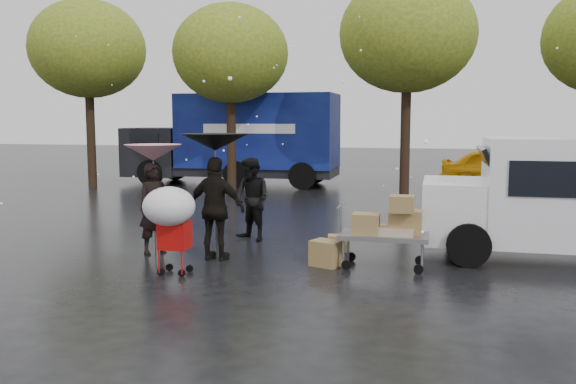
% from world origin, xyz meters
% --- Properties ---
extents(ground, '(90.00, 90.00, 0.00)m').
position_xyz_m(ground, '(0.00, 0.00, 0.00)').
color(ground, black).
rests_on(ground, ground).
extents(person_pink, '(0.71, 0.74, 1.71)m').
position_xyz_m(person_pink, '(-1.63, 0.10, 0.86)').
color(person_pink, black).
rests_on(person_pink, ground).
extents(person_middle, '(1.06, 1.00, 1.74)m').
position_xyz_m(person_middle, '(-0.23, 1.75, 0.87)').
color(person_middle, black).
rests_on(person_middle, ground).
extents(person_black, '(1.13, 0.54, 1.87)m').
position_xyz_m(person_black, '(-0.32, -0.14, 0.94)').
color(person_black, black).
rests_on(person_black, ground).
extents(umbrella_pink, '(1.06, 1.06, 2.07)m').
position_xyz_m(umbrella_pink, '(-1.63, 0.10, 1.91)').
color(umbrella_pink, '#4C4C4C').
rests_on(umbrella_pink, ground).
extents(umbrella_black, '(1.21, 1.21, 2.28)m').
position_xyz_m(umbrella_black, '(-0.32, -0.14, 2.12)').
color(umbrella_black, '#4C4C4C').
rests_on(umbrella_black, ground).
extents(vendor_cart, '(1.52, 0.80, 1.27)m').
position_xyz_m(vendor_cart, '(2.75, -0.01, 0.73)').
color(vendor_cart, slate).
rests_on(vendor_cart, ground).
extents(shopping_cart, '(0.84, 0.84, 1.46)m').
position_xyz_m(shopping_cart, '(-0.62, -1.41, 1.06)').
color(shopping_cart, red).
rests_on(shopping_cart, ground).
extents(white_van, '(4.91, 2.18, 2.20)m').
position_xyz_m(white_van, '(5.90, 1.36, 1.16)').
color(white_van, white).
rests_on(white_van, ground).
extents(blue_truck, '(8.30, 2.60, 3.50)m').
position_xyz_m(blue_truck, '(-4.02, 12.28, 1.76)').
color(blue_truck, '#0B0F5B').
rests_on(blue_truck, ground).
extents(box_ground_near, '(0.61, 0.55, 0.44)m').
position_xyz_m(box_ground_near, '(1.70, -0.12, 0.22)').
color(box_ground_near, brown).
rests_on(box_ground_near, ground).
extents(box_ground_far, '(0.44, 0.37, 0.31)m').
position_xyz_m(box_ground_far, '(1.71, 1.12, 0.15)').
color(box_ground_far, brown).
rests_on(box_ground_far, ground).
extents(yellow_taxi, '(4.39, 2.05, 1.46)m').
position_xyz_m(yellow_taxi, '(5.80, 13.45, 0.73)').
color(yellow_taxi, '#FDB40D').
rests_on(yellow_taxi, ground).
extents(tree_row, '(21.60, 4.40, 7.12)m').
position_xyz_m(tree_row, '(-0.47, 10.00, 5.02)').
color(tree_row, black).
rests_on(tree_row, ground).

